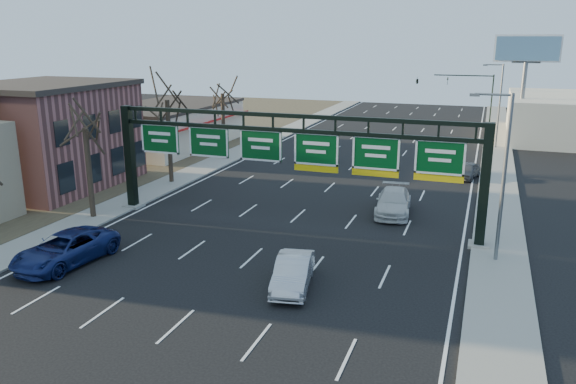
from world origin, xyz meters
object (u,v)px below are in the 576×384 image
at_px(sign_gantry, 291,155).
at_px(car_blue_suv, 65,249).
at_px(car_silver_sedan, 293,272).
at_px(car_white_wagon, 393,202).

height_order(sign_gantry, car_blue_suv, sign_gantry).
relative_size(car_silver_sedan, car_white_wagon, 0.83).
xyz_separation_m(sign_gantry, car_blue_suv, (-9.15, -10.03, -3.80)).
distance_m(car_silver_sedan, car_white_wagon, 13.76).
bearing_deg(car_white_wagon, sign_gantry, -146.39).
relative_size(sign_gantry, car_white_wagon, 4.42).
distance_m(car_blue_suv, car_white_wagon, 21.04).
bearing_deg(car_white_wagon, car_silver_sedan, -106.74).
bearing_deg(car_silver_sedan, car_white_wagon, 68.24).
height_order(sign_gantry, car_silver_sedan, sign_gantry).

